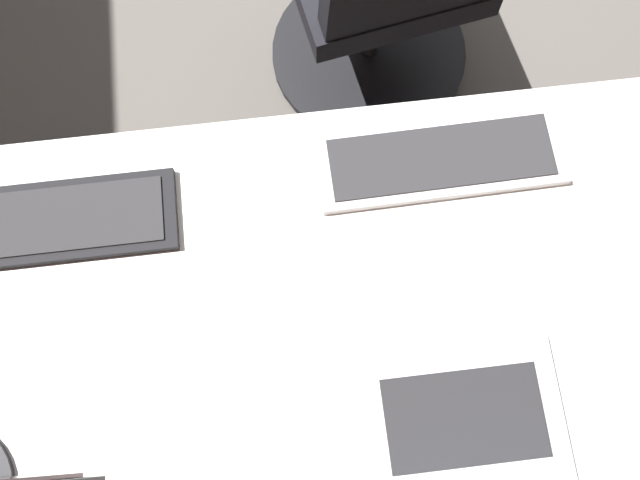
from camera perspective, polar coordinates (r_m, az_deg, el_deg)
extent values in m
cube|color=white|center=(1.16, 0.29, -5.69)|extent=(2.17, 0.70, 0.03)
cube|color=white|center=(1.53, 4.67, -8.91)|extent=(0.40, 0.50, 0.69)
cube|color=silver|center=(1.58, 3.38, 0.18)|extent=(0.37, 0.01, 0.61)
cube|color=silver|center=(1.14, 11.46, -13.84)|extent=(0.30, 0.22, 0.01)
cube|color=#262628|center=(1.13, 11.54, -13.81)|extent=(0.24, 0.14, 0.00)
cube|color=silver|center=(1.23, 9.63, 6.38)|extent=(0.42, 0.15, 0.02)
cube|color=#2D2D30|center=(1.22, 9.71, 6.58)|extent=(0.38, 0.12, 0.00)
cube|color=black|center=(1.26, -20.89, 1.34)|extent=(0.42, 0.14, 0.02)
cube|color=#2D2D30|center=(1.25, -21.06, 1.50)|extent=(0.38, 0.11, 0.00)
cylinder|color=black|center=(1.96, 4.34, 17.87)|extent=(0.05, 0.05, 0.37)
cylinder|color=black|center=(2.13, 3.94, 14.79)|extent=(0.56, 0.56, 0.03)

